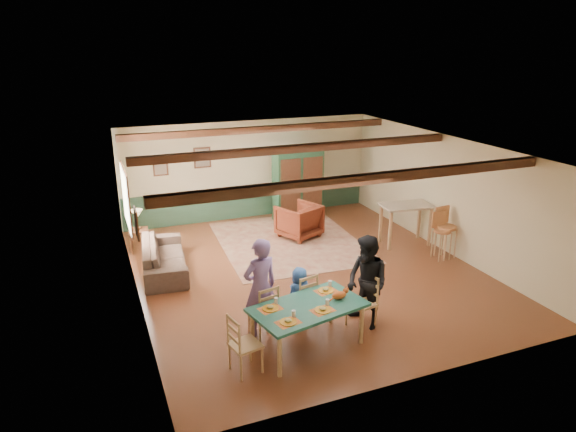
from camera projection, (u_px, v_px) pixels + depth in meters
name	position (u px, v px, depth m)	size (l,w,h in m)	color
floor	(307.00, 271.00, 11.06)	(8.00, 8.00, 0.00)	#572918
wall_back	(249.00, 170.00, 14.14)	(7.00, 0.02, 2.70)	beige
wall_left	(133.00, 234.00, 9.40)	(0.02, 8.00, 2.70)	beige
wall_right	(446.00, 194.00, 11.85)	(0.02, 8.00, 2.70)	beige
ceiling	(309.00, 147.00, 10.19)	(7.00, 8.00, 0.02)	white
wainscot_back	(250.00, 201.00, 14.42)	(6.95, 0.03, 0.90)	#213D2C
ceiling_beam_front	(367.00, 179.00, 8.20)	(6.95, 0.16, 0.16)	black
ceiling_beam_mid	(301.00, 148.00, 10.57)	(6.95, 0.16, 0.16)	black
ceiling_beam_back	(260.00, 129.00, 12.86)	(6.95, 0.16, 0.16)	black
window_left	(126.00, 198.00, 10.84)	(0.06, 1.60, 1.30)	white
picture_left_wall	(137.00, 223.00, 8.75)	(0.04, 0.42, 0.52)	#7F705C
picture_back_a	(202.00, 158.00, 13.52)	(0.45, 0.04, 0.55)	#7F705C
picture_back_b	(160.00, 167.00, 13.18)	(0.38, 0.04, 0.48)	#7F705C
dining_table	(308.00, 327.00, 8.19)	(1.78, 0.99, 0.74)	#1A5547
dining_chair_far_left	(263.00, 310.00, 8.51)	(0.42, 0.44, 0.94)	tan
dining_chair_far_right	(302.00, 297.00, 8.93)	(0.42, 0.44, 0.94)	tan
dining_chair_end_left	(245.00, 343.00, 7.56)	(0.42, 0.44, 0.94)	tan
dining_chair_end_right	(362.00, 302.00, 8.76)	(0.42, 0.44, 0.94)	tan
person_man	(260.00, 287.00, 8.45)	(0.62, 0.41, 1.71)	#8061A6
person_woman	(367.00, 282.00, 8.70)	(0.79, 0.62, 1.63)	black
person_child	(300.00, 294.00, 8.98)	(0.49, 0.32, 1.00)	#2854A0
cat	(339.00, 294.00, 8.25)	(0.36, 0.14, 0.18)	#CB5923
place_setting_near_left	(288.00, 319.00, 7.57)	(0.40, 0.30, 0.11)	orange
place_setting_near_center	(323.00, 308.00, 7.91)	(0.40, 0.30, 0.11)	orange
place_setting_far_left	(270.00, 306.00, 7.96)	(0.40, 0.30, 0.11)	orange
place_setting_far_right	(326.00, 288.00, 8.54)	(0.40, 0.30, 0.11)	orange
area_rug	(289.00, 242.00, 12.68)	(3.29, 3.91, 0.01)	#C7B490
armoire	(298.00, 183.00, 13.98)	(1.46, 0.59, 2.07)	#153521
armchair	(299.00, 221.00, 12.89)	(0.91, 0.94, 0.85)	#43150D
sofa	(164.00, 257.00, 10.98)	(2.22, 0.87, 0.65)	#3D2E26
end_table	(139.00, 240.00, 12.07)	(0.43, 0.43, 0.53)	black
table_lamp	(137.00, 220.00, 11.90)	(0.27, 0.27, 0.49)	beige
counter_table	(405.00, 224.00, 12.42)	(1.20, 0.70, 1.00)	beige
bar_stool_left	(442.00, 236.00, 11.54)	(0.38, 0.42, 1.08)	#C27C4B
bar_stool_right	(446.00, 233.00, 11.61)	(0.41, 0.46, 1.17)	#C27C4B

